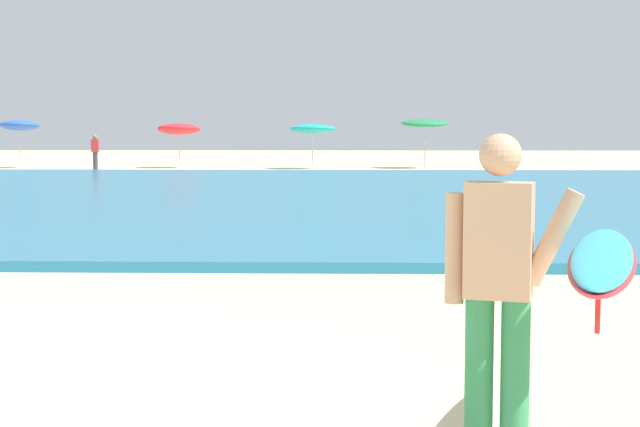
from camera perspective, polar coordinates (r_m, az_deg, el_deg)
sea at (r=25.79m, az=-3.76°, el=1.20°), size 120.00×28.00×0.14m
surfer_with_board at (r=5.03m, az=13.48°, el=-3.29°), size 1.28×2.65×1.73m
beach_umbrella_0 at (r=47.07m, az=-17.40°, el=5.01°), size 1.83×1.85×2.29m
beach_umbrella_1 at (r=45.74m, az=-8.37°, el=4.98°), size 2.02×2.05×2.16m
beach_umbrella_2 at (r=44.12m, az=-0.44°, el=5.04°), size 2.08×2.10×2.09m
beach_umbrella_3 at (r=45.02m, az=6.26°, el=5.36°), size 2.26×2.28×2.37m
beachgoer_near_row_left at (r=42.63m, az=-13.21°, el=3.59°), size 0.32×0.20×1.58m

